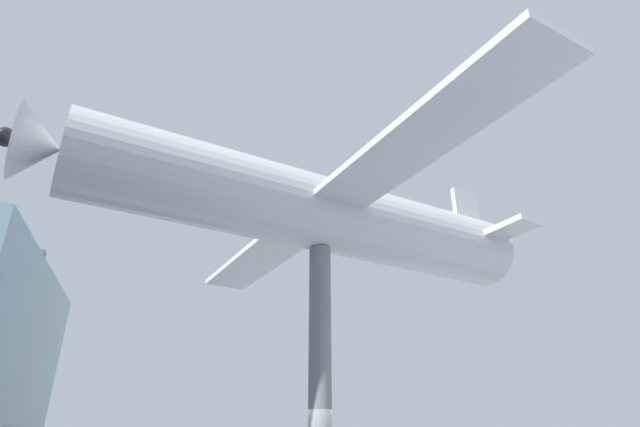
{
  "coord_description": "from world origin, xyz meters",
  "views": [
    {
      "loc": [
        -12.49,
        3.78,
        1.65
      ],
      "look_at": [
        0.0,
        0.0,
        7.8
      ],
      "focal_mm": 28.0,
      "sensor_mm": 36.0,
      "label": 1
    }
  ],
  "objects": [
    {
      "name": "support_pylon_central",
      "position": [
        0.0,
        0.0,
        3.36
      ],
      "size": [
        0.6,
        0.6,
        6.72
      ],
      "color": "slate",
      "rests_on": "ground_plane"
    },
    {
      "name": "suspended_airplane",
      "position": [
        -0.05,
        0.2,
        7.81
      ],
      "size": [
        15.98,
        14.84,
        3.37
      ],
      "rotation": [
        0.0,
        0.0,
        0.22
      ],
      "color": "#B2B7BC",
      "rests_on": "support_pylon_central"
    }
  ]
}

